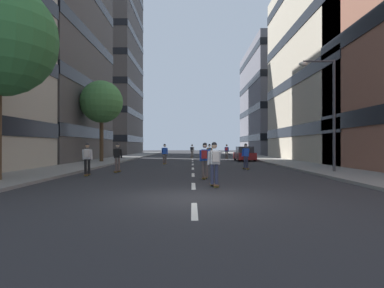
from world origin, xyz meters
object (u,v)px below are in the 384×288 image
(skater_2, at_px, (192,150))
(skater_8, at_px, (214,161))
(skater_7, at_px, (209,152))
(skater_3, at_px, (87,157))
(skater_4, at_px, (164,153))
(skater_1, at_px, (226,150))
(skater_6, at_px, (245,155))
(skater_0, at_px, (204,158))
(skater_5, at_px, (117,156))
(street_tree_near, at_px, (101,102))
(parked_car_near, at_px, (244,154))
(streetlamp_right, at_px, (327,103))

(skater_2, relative_size, skater_8, 1.00)
(skater_7, xyz_separation_m, skater_8, (-0.71, -16.92, 0.00))
(skater_2, height_order, skater_3, same)
(skater_4, bearing_deg, skater_1, 61.96)
(skater_1, relative_size, skater_8, 1.00)
(skater_4, bearing_deg, skater_6, -45.20)
(skater_1, relative_size, skater_4, 1.00)
(skater_0, bearing_deg, skater_1, 81.58)
(skater_5, bearing_deg, skater_0, -36.95)
(street_tree_near, relative_size, skater_3, 4.27)
(street_tree_near, height_order, skater_6, street_tree_near)
(parked_car_near, bearing_deg, skater_5, -124.26)
(skater_3, distance_m, skater_6, 10.56)
(skater_1, distance_m, skater_3, 25.74)
(skater_7, height_order, skater_8, same)
(streetlamp_right, relative_size, skater_8, 3.65)
(skater_0, bearing_deg, skater_7, 85.99)
(street_tree_near, xyz_separation_m, skater_1, (12.90, 10.54, -4.71))
(skater_2, bearing_deg, skater_3, -102.59)
(parked_car_near, relative_size, skater_1, 2.47)
(skater_4, xyz_separation_m, skater_8, (3.28, -15.70, 0.03))
(skater_1, bearing_deg, parked_car_near, -79.53)
(skater_0, bearing_deg, parked_car_near, 75.21)
(skater_2, xyz_separation_m, skater_3, (-5.69, -25.48, 0.00))
(parked_car_near, height_order, skater_3, skater_3)
(skater_6, bearing_deg, skater_4, 134.80)
(skater_6, bearing_deg, streetlamp_right, -40.01)
(skater_0, height_order, skater_2, same)
(skater_2, height_order, skater_7, same)
(parked_car_near, relative_size, skater_3, 2.47)
(skater_6, height_order, skater_7, same)
(skater_2, distance_m, skater_6, 20.96)
(streetlamp_right, relative_size, skater_2, 3.65)
(skater_6, bearing_deg, skater_8, -106.40)
(parked_car_near, bearing_deg, skater_0, -104.79)
(street_tree_near, height_order, skater_0, street_tree_near)
(skater_5, bearing_deg, parked_car_near, 55.74)
(skater_2, xyz_separation_m, skater_7, (1.59, -13.26, 0.00))
(skater_2, bearing_deg, skater_8, -88.33)
(parked_car_near, distance_m, skater_7, 6.35)
(skater_8, bearing_deg, skater_4, 101.82)
(skater_3, distance_m, skater_4, 11.47)
(streetlamp_right, height_order, skater_3, streetlamp_right)
(street_tree_near, xyz_separation_m, skater_8, (9.42, -17.87, -4.71))
(skater_2, relative_size, skater_4, 1.00)
(streetlamp_right, height_order, skater_0, streetlamp_right)
(skater_4, bearing_deg, streetlamp_right, -43.19)
(street_tree_near, bearing_deg, skater_6, -34.19)
(parked_car_near, height_order, streetlamp_right, streetlamp_right)
(skater_1, xyz_separation_m, skater_3, (-10.05, -23.69, 0.00))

